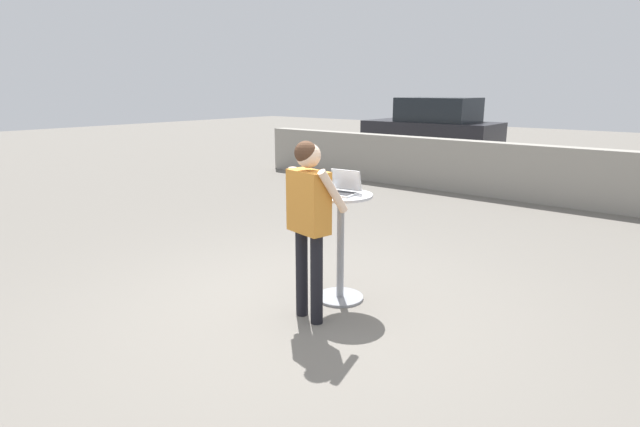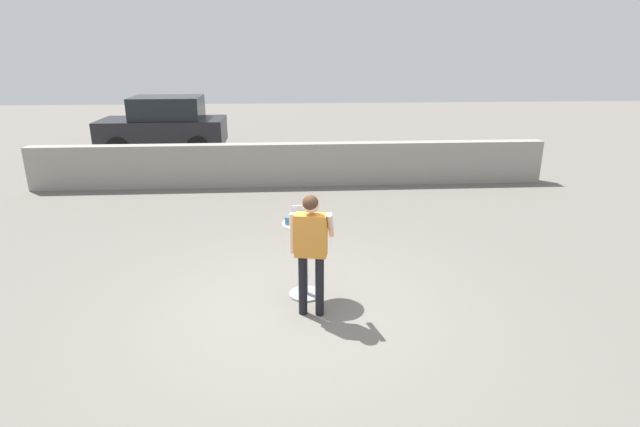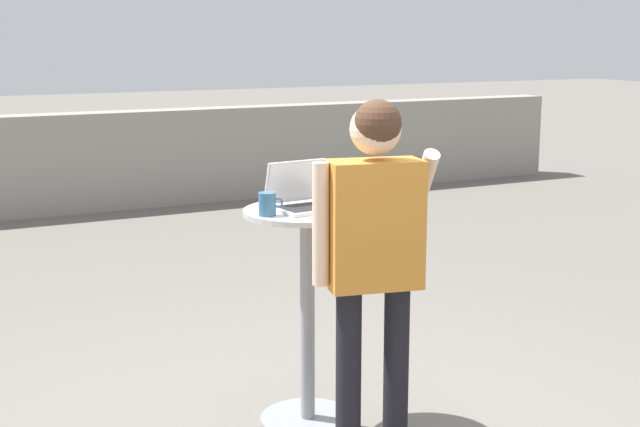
{
  "view_description": "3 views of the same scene",
  "coord_description": "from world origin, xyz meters",
  "views": [
    {
      "loc": [
        2.88,
        -3.24,
        2.02
      ],
      "look_at": [
        0.16,
        0.09,
        0.95
      ],
      "focal_mm": 28.0,
      "sensor_mm": 36.0,
      "label": 1
    },
    {
      "loc": [
        -0.09,
        -5.76,
        3.28
      ],
      "look_at": [
        0.31,
        0.28,
        1.24
      ],
      "focal_mm": 28.0,
      "sensor_mm": 36.0,
      "label": 2
    },
    {
      "loc": [
        -1.64,
        -3.22,
        1.87
      ],
      "look_at": [
        0.12,
        0.32,
        1.07
      ],
      "focal_mm": 50.0,
      "sensor_mm": 36.0,
      "label": 3
    }
  ],
  "objects": [
    {
      "name": "pavement_kerb",
      "position": [
        0.0,
        6.25,
        0.52
      ],
      "size": [
        12.51,
        0.35,
        1.04
      ],
      "color": "gray",
      "rests_on": "ground_plane"
    },
    {
      "name": "cafe_table",
      "position": [
        0.12,
        0.45,
        0.63
      ],
      "size": [
        0.6,
        0.6,
        1.06
      ],
      "color": "gray",
      "rests_on": "ground_plane"
    },
    {
      "name": "laptop",
      "position": [
        0.11,
        0.47,
        1.11
      ],
      "size": [
        0.34,
        0.31,
        0.22
      ],
      "color": "silver",
      "rests_on": "cafe_table"
    },
    {
      "name": "coffee_mug",
      "position": [
        -0.11,
        0.4,
        1.11
      ],
      "size": [
        0.12,
        0.08,
        0.11
      ],
      "color": "#336084",
      "rests_on": "cafe_table"
    },
    {
      "name": "standing_person",
      "position": [
        0.17,
        -0.08,
        1.01
      ],
      "size": [
        0.57,
        0.32,
        1.61
      ],
      "color": "black",
      "rests_on": "ground_plane"
    }
  ]
}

